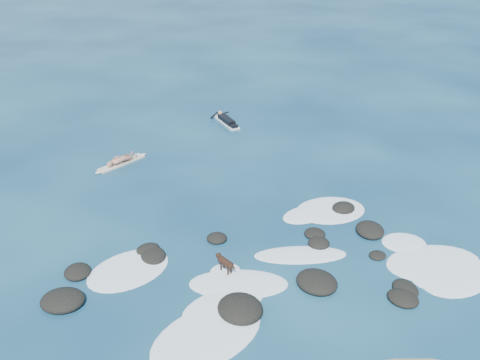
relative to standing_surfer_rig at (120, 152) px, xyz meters
name	(u,v)px	position (x,y,z in m)	size (l,w,h in m)	color
ground	(245,254)	(3.00, -9.28, -0.69)	(160.00, 160.00, 0.00)	#0A2642
reef_rocks	(256,270)	(2.95, -10.47, -0.58)	(13.34, 6.92, 0.59)	black
breaking_foam	(305,269)	(4.68, -10.87, -0.68)	(14.18, 8.17, 0.12)	white
standing_surfer_rig	(120,152)	(0.00, 0.00, 0.00)	(2.84, 1.64, 1.74)	beige
paddling_surfer_rig	(226,120)	(6.71, 3.34, -0.52)	(1.23, 2.76, 0.48)	white
dog	(225,262)	(1.96, -10.05, -0.24)	(0.52, 1.00, 0.67)	black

